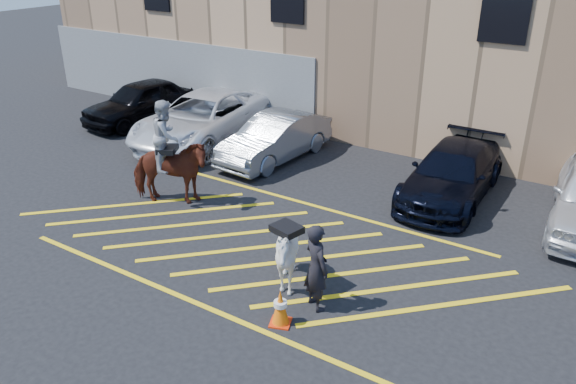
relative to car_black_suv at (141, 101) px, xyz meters
The scene contains 11 objects.
ground 10.65m from the car_black_suv, 28.21° to the right, with size 90.00×90.00×0.00m, color black.
car_black_suv is the anchor object (origin of this frame).
car_white_pickup 3.51m from the car_black_suv, ahead, with size 2.76×5.98×1.66m, color white.
car_silver_sedan 6.52m from the car_black_suv, ahead, with size 1.51×4.32×1.43m, color gray.
car_blue_suv 12.13m from the car_black_suv, ahead, with size 1.97×4.84×1.40m, color black.
handler 13.28m from the car_black_suv, 29.98° to the right, with size 0.65×0.43×1.79m, color black.
warehouse 12.01m from the car_black_suv, 36.70° to the left, with size 32.42×10.20×7.30m.
hatching_zone 10.80m from the car_black_suv, 29.62° to the right, with size 12.60×5.12×0.01m.
mounted_bay 7.60m from the car_black_suv, 38.47° to the right, with size 2.36×1.85×2.84m.
saddled_white 12.47m from the car_black_suv, 30.93° to the right, with size 1.55×1.66×1.54m.
traffic_cone 13.48m from the car_black_suv, 33.57° to the right, with size 0.49×0.49×0.73m.
Camera 1 is at (6.54, -9.49, 6.63)m, focal length 35.00 mm.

